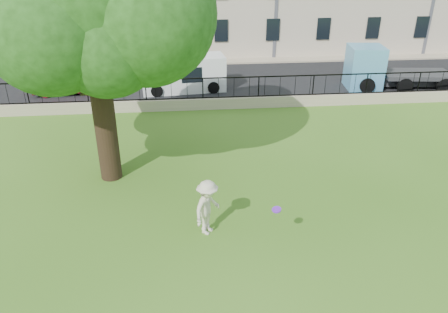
{
  "coord_description": "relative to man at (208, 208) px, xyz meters",
  "views": [
    {
      "loc": [
        -1.03,
        -10.32,
        8.21
      ],
      "look_at": [
        0.31,
        3.5,
        1.31
      ],
      "focal_mm": 35.0,
      "sensor_mm": 36.0,
      "label": 1
    }
  ],
  "objects": [
    {
      "name": "white_van",
      "position": [
        -0.56,
        14.54,
        0.12
      ],
      "size": [
        5.09,
        2.42,
        2.06
      ],
      "primitive_type": "cube",
      "rotation": [
        0.0,
        0.0,
        0.11
      ],
      "color": "white",
      "rests_on": "street"
    },
    {
      "name": "red_sedan",
      "position": [
        -7.34,
        14.54,
        -0.24
      ],
      "size": [
        4.18,
        1.72,
        1.35
      ],
      "primitive_type": "imported",
      "rotation": [
        0.0,
        0.0,
        1.64
      ],
      "color": "maroon",
      "rests_on": "street"
    },
    {
      "name": "man",
      "position": [
        0.0,
        0.0,
        0.0
      ],
      "size": [
        1.24,
        1.35,
        1.82
      ],
      "primitive_type": "imported",
      "rotation": [
        0.0,
        0.0,
        0.95
      ],
      "color": "beige",
      "rests_on": "ground"
    },
    {
      "name": "sidewalk",
      "position": [
        0.45,
        21.04,
        -0.85
      ],
      "size": [
        60.0,
        1.4,
        0.12
      ],
      "primitive_type": "cube",
      "color": "gray",
      "rests_on": "ground"
    },
    {
      "name": "blue_truck",
      "position": [
        12.45,
        13.76,
        0.36
      ],
      "size": [
        6.27,
        2.82,
        2.54
      ],
      "primitive_type": "cube",
      "rotation": [
        0.0,
        0.0,
        -0.11
      ],
      "color": "#5EACDC",
      "rests_on": "street"
    },
    {
      "name": "iron_railing",
      "position": [
        0.45,
        11.14,
        0.24
      ],
      "size": [
        50.0,
        0.05,
        1.13
      ],
      "color": "black",
      "rests_on": "retaining_wall"
    },
    {
      "name": "street",
      "position": [
        0.45,
        15.84,
        -0.91
      ],
      "size": [
        60.0,
        9.0,
        0.01
      ],
      "primitive_type": "cube",
      "color": "black",
      "rests_on": "ground"
    },
    {
      "name": "ground",
      "position": [
        0.45,
        -0.86,
        -0.91
      ],
      "size": [
        120.0,
        120.0,
        0.0
      ],
      "primitive_type": "plane",
      "color": "#366417",
      "rests_on": "ground"
    },
    {
      "name": "frisbee",
      "position": [
        1.9,
        -1.0,
        0.46
      ],
      "size": [
        0.33,
        0.34,
        0.12
      ],
      "primitive_type": "cylinder",
      "rotation": [
        0.21,
        -0.14,
        -0.29
      ],
      "color": "purple"
    },
    {
      "name": "retaining_wall",
      "position": [
        0.45,
        11.14,
        -0.61
      ],
      "size": [
        50.0,
        0.4,
        0.6
      ],
      "primitive_type": "cube",
      "color": "gray",
      "rests_on": "ground"
    }
  ]
}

